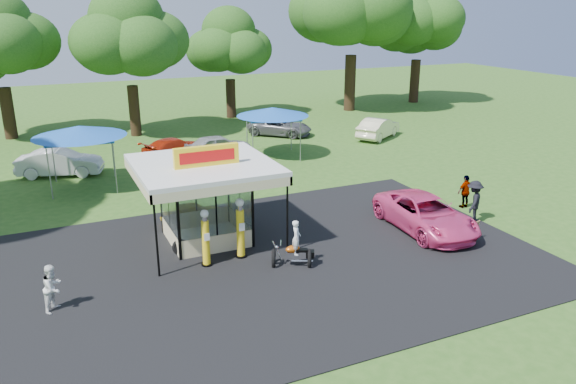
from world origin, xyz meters
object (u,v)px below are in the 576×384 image
object	(u,v)px
gas_station_kiosk	(205,200)
bg_car_a	(60,163)
motorcycle	(295,248)
bg_car_c	(218,146)
pink_sedan	(425,214)
spectator_east_b	(466,191)
gas_pump_left	(206,239)
a_frame_sign	(471,230)
bg_car_b	(175,148)
tent_east	(273,112)
spectator_west	(53,288)
kiosk_car	(193,213)
tent_west	(79,132)
gas_pump_right	(240,230)
spectator_east_a	(474,201)
bg_car_e	(378,128)
bg_car_d	(280,127)

from	to	relation	value
gas_station_kiosk	bg_car_a	size ratio (longest dim) A/B	1.15
motorcycle	bg_car_c	distance (m)	16.66
pink_sedan	bg_car_c	size ratio (longest dim) A/B	1.26
gas_station_kiosk	spectator_east_b	xyz separation A→B (m)	(12.59, -1.29, -0.97)
gas_pump_left	pink_sedan	size ratio (longest dim) A/B	0.42
a_frame_sign	bg_car_a	distance (m)	22.84
bg_car_b	tent_east	size ratio (longest dim) A/B	0.97
gas_station_kiosk	motorcycle	world-z (taller)	gas_station_kiosk
gas_station_kiosk	gas_pump_left	size ratio (longest dim) A/B	2.39
a_frame_sign	spectator_west	size ratio (longest dim) A/B	0.56
kiosk_car	tent_west	xyz separation A→B (m)	(-3.91, 7.49, 2.58)
pink_sedan	bg_car_b	distance (m)	18.10
gas_station_kiosk	tent_east	size ratio (longest dim) A/B	1.17
spectator_west	tent_east	size ratio (longest dim) A/B	0.35
motorcycle	bg_car_c	xyz separation A→B (m)	(2.27, 16.50, -0.00)
pink_sedan	tent_west	distance (m)	18.16
gas_pump_right	bg_car_a	distance (m)	15.86
gas_pump_left	tent_west	world-z (taller)	tent_west
tent_east	bg_car_c	bearing A→B (deg)	158.79
tent_east	pink_sedan	bearing A→B (deg)	-85.49
spectator_east_a	bg_car_e	bearing A→B (deg)	-146.27
bg_car_c	tent_east	distance (m)	4.14
spectator_east_b	bg_car_e	xyz separation A→B (m)	(4.45, 14.50, -0.06)
spectator_east_b	spectator_west	bearing A→B (deg)	3.63
bg_car_a	spectator_east_a	bearing A→B (deg)	-116.90
pink_sedan	spectator_east_a	world-z (taller)	spectator_east_a
bg_car_d	bg_car_e	bearing A→B (deg)	-78.08
gas_pump_right	bg_car_c	distance (m)	15.45
gas_pump_right	bg_car_e	size ratio (longest dim) A/B	0.53
tent_east	a_frame_sign	bearing A→B (deg)	-82.09
tent_east	spectator_east_a	bearing A→B (deg)	-75.36
gas_pump_left	spectator_east_b	world-z (taller)	gas_pump_left
bg_car_c	tent_east	world-z (taller)	tent_east
bg_car_a	tent_west	distance (m)	3.84
bg_car_c	bg_car_d	bearing A→B (deg)	-61.42
gas_pump_left	bg_car_e	size ratio (longest dim) A/B	0.49
bg_car_e	gas_pump_right	bearing A→B (deg)	99.63
gas_pump_left	bg_car_a	xyz separation A→B (m)	(-4.27, 14.96, -0.31)
gas_pump_right	spectator_west	distance (m)	6.95
gas_station_kiosk	bg_car_b	distance (m)	14.01
a_frame_sign	tent_east	distance (m)	16.39
gas_station_kiosk	tent_east	distance (m)	13.97
spectator_west	bg_car_c	xyz separation A→B (m)	(10.68, 16.22, -0.05)
spectator_west	tent_west	bearing A→B (deg)	26.22
gas_pump_right	spectator_east_a	size ratio (longest dim) A/B	1.27
spectator_east_b	bg_car_e	bearing A→B (deg)	-110.06
pink_sedan	bg_car_b	xyz separation A→B (m)	(-7.03, 16.68, -0.11)
gas_pump_right	spectator_west	world-z (taller)	gas_pump_right
spectator_east_b	tent_east	world-z (taller)	tent_east
gas_pump_right	spectator_east_a	xyz separation A→B (m)	(10.90, -0.73, -0.21)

